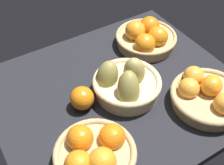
# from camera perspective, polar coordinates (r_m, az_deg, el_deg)

# --- Properties ---
(market_tray) EXTENTS (0.84, 0.72, 0.03)m
(market_tray) POSITION_cam_1_polar(r_m,az_deg,el_deg) (1.06, 1.16, -2.07)
(market_tray) COLOR black
(market_tray) RESTS_ON ground
(basket_far_left) EXTENTS (0.25, 0.25, 0.11)m
(basket_far_left) POSITION_cam_1_polar(r_m,az_deg,el_deg) (1.02, 17.70, -2.35)
(basket_far_left) COLOR tan
(basket_far_left) RESTS_ON market_tray
(basket_far_right) EXTENTS (0.23, 0.23, 0.11)m
(basket_far_right) POSITION_cam_1_polar(r_m,az_deg,el_deg) (0.84, -3.35, -13.42)
(basket_far_right) COLOR tan
(basket_far_right) RESTS_ON market_tray
(basket_near_left) EXTENTS (0.25, 0.25, 0.11)m
(basket_near_left) POSITION_cam_1_polar(r_m,az_deg,el_deg) (1.22, 6.55, 8.56)
(basket_near_left) COLOR tan
(basket_near_left) RESTS_ON market_tray
(basket_center_pears) EXTENTS (0.23, 0.24, 0.16)m
(basket_center_pears) POSITION_cam_1_polar(r_m,az_deg,el_deg) (1.00, 2.65, -0.20)
(basket_center_pears) COLOR #D3BC8C
(basket_center_pears) RESTS_ON market_tray
(loose_orange_front_gap) EXTENTS (0.08, 0.08, 0.08)m
(loose_orange_front_gap) POSITION_cam_1_polar(r_m,az_deg,el_deg) (0.97, -5.72, -3.03)
(loose_orange_front_gap) COLOR orange
(loose_orange_front_gap) RESTS_ON market_tray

